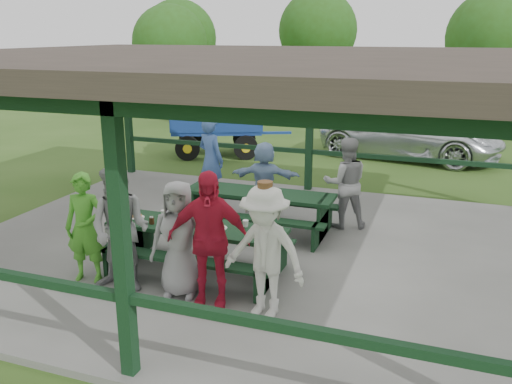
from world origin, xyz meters
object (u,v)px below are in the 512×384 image
at_px(spectator_blue, 211,160).
at_px(spectator_grey, 346,183).
at_px(picnic_table_far, 259,206).
at_px(contestant_green, 85,228).
at_px(contestant_grey_mid, 179,239).
at_px(contestant_red, 208,239).
at_px(contestant_grey_left, 120,229).
at_px(pickup_truck, 411,133).
at_px(farm_trailer, 217,134).
at_px(picnic_table_near, 197,242).
at_px(contestant_white_fedora, 265,252).
at_px(spectator_lblue, 264,178).

distance_m(spectator_blue, spectator_grey, 3.10).
bearing_deg(picnic_table_far, contestant_green, -120.92).
relative_size(contestant_grey_mid, contestant_red, 0.88).
bearing_deg(contestant_grey_left, pickup_truck, 66.98).
xyz_separation_m(spectator_grey, farm_trailer, (-4.97, 5.33, -0.32)).
bearing_deg(spectator_grey, contestant_green, 27.63).
relative_size(picnic_table_near, spectator_blue, 1.50).
distance_m(contestant_white_fedora, spectator_lblue, 4.09).
bearing_deg(spectator_blue, spectator_lblue, -176.17).
height_order(contestant_red, spectator_blue, contestant_red).
xyz_separation_m(contestant_white_fedora, farm_trailer, (-4.64, 9.00, -0.34)).
relative_size(contestant_grey_left, contestant_red, 0.97).
bearing_deg(pickup_truck, contestant_grey_mid, 177.37).
xyz_separation_m(spectator_blue, spectator_grey, (3.03, -0.64, -0.06)).
bearing_deg(contestant_grey_left, contestant_white_fedora, -7.05).
height_order(contestant_grey_mid, spectator_blue, spectator_blue).
relative_size(picnic_table_near, contestant_grey_left, 1.52).
bearing_deg(spectator_grey, spectator_lblue, -27.80).
distance_m(contestant_white_fedora, spectator_grey, 3.68).
distance_m(contestant_white_fedora, spectator_blue, 5.09).
relative_size(picnic_table_far, contestant_white_fedora, 1.52).
height_order(picnic_table_near, contestant_grey_left, contestant_grey_left).
xyz_separation_m(contestant_white_fedora, spectator_lblue, (-1.33, 3.86, -0.13)).
relative_size(picnic_table_near, picnic_table_far, 1.00).
xyz_separation_m(picnic_table_far, pickup_truck, (2.09, 7.76, 0.15)).
bearing_deg(farm_trailer, spectator_lblue, -80.25).
relative_size(picnic_table_far, contestant_green, 1.68).
bearing_deg(pickup_truck, contestant_white_fedora, -175.68).
bearing_deg(picnic_table_far, spectator_grey, 27.66).
height_order(picnic_table_far, contestant_green, contestant_green).
xyz_separation_m(spectator_blue, pickup_truck, (3.69, 6.36, -0.29)).
xyz_separation_m(picnic_table_near, spectator_lblue, (0.07, 2.95, 0.27)).
relative_size(contestant_green, contestant_white_fedora, 0.91).
height_order(contestant_grey_mid, contestant_red, contestant_red).
xyz_separation_m(picnic_table_far, spectator_blue, (-1.60, 1.40, 0.44)).
bearing_deg(spectator_blue, contestant_grey_mid, 130.78).
height_order(contestant_grey_mid, spectator_lblue, contestant_grey_mid).
bearing_deg(contestant_red, spectator_lblue, 82.55).
bearing_deg(picnic_table_far, pickup_truck, 74.94).
relative_size(contestant_grey_mid, farm_trailer, 0.45).
bearing_deg(contestant_grey_mid, contestant_green, 170.11).
height_order(picnic_table_far, farm_trailer, farm_trailer).
bearing_deg(contestant_grey_left, picnic_table_near, 44.40).
distance_m(spectator_lblue, spectator_blue, 1.45).
relative_size(spectator_grey, pickup_truck, 0.33).
bearing_deg(spectator_lblue, farm_trailer, -65.90).
relative_size(picnic_table_near, spectator_grey, 1.61).
relative_size(picnic_table_near, farm_trailer, 0.76).
height_order(contestant_white_fedora, farm_trailer, contestant_white_fedora).
height_order(picnic_table_near, spectator_lblue, spectator_lblue).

